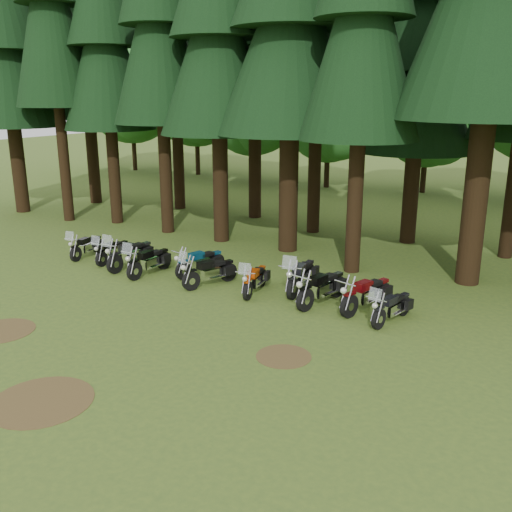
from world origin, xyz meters
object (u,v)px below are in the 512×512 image
(motorcycle_5, at_px, (210,272))
(motorcycle_8, at_px, (322,289))
(motorcycle_6, at_px, (255,280))
(motorcycle_0, at_px, (87,247))
(motorcycle_9, at_px, (367,295))
(motorcycle_10, at_px, (392,308))
(motorcycle_3, at_px, (149,262))
(motorcycle_1, at_px, (113,251))
(motorcycle_7, at_px, (301,277))
(motorcycle_2, at_px, (131,255))
(motorcycle_4, at_px, (201,263))

(motorcycle_5, height_order, motorcycle_8, motorcycle_5)
(motorcycle_5, xyz_separation_m, motorcycle_6, (1.69, 0.14, -0.04))
(motorcycle_0, relative_size, motorcycle_9, 0.88)
(motorcycle_0, bearing_deg, motorcycle_10, -10.67)
(motorcycle_8, bearing_deg, motorcycle_3, -164.29)
(motorcycle_1, height_order, motorcycle_3, motorcycle_3)
(motorcycle_1, relative_size, motorcycle_5, 0.92)
(motorcycle_3, relative_size, motorcycle_7, 0.93)
(motorcycle_2, xyz_separation_m, motorcycle_10, (10.03, -0.26, -0.08))
(motorcycle_2, relative_size, motorcycle_3, 1.06)
(motorcycle_1, xyz_separation_m, motorcycle_6, (6.54, -0.32, 0.02))
(motorcycle_0, distance_m, motorcycle_8, 10.25)
(motorcycle_1, distance_m, motorcycle_10, 11.18)
(motorcycle_2, height_order, motorcycle_3, motorcycle_2)
(motorcycle_2, height_order, motorcycle_5, motorcycle_2)
(motorcycle_0, distance_m, motorcycle_10, 12.58)
(motorcycle_3, height_order, motorcycle_9, motorcycle_3)
(motorcycle_0, bearing_deg, motorcycle_1, -7.94)
(motorcycle_4, bearing_deg, motorcycle_7, 20.01)
(motorcycle_2, distance_m, motorcycle_6, 5.41)
(motorcycle_0, xyz_separation_m, motorcycle_3, (3.66, -0.52, 0.05))
(motorcycle_4, height_order, motorcycle_9, motorcycle_9)
(motorcycle_9, bearing_deg, motorcycle_2, -161.13)
(motorcycle_6, xyz_separation_m, motorcycle_7, (1.24, 0.89, 0.07))
(motorcycle_2, height_order, motorcycle_7, motorcycle_7)
(motorcycle_1, xyz_separation_m, motorcycle_10, (11.17, -0.51, 0.01))
(motorcycle_4, relative_size, motorcycle_7, 0.87)
(motorcycle_1, relative_size, motorcycle_7, 0.82)
(motorcycle_5, xyz_separation_m, motorcycle_8, (4.00, 0.31, 0.03))
(motorcycle_6, height_order, motorcycle_10, motorcycle_6)
(motorcycle_3, height_order, motorcycle_4, motorcycle_3)
(motorcycle_4, relative_size, motorcycle_6, 1.02)
(motorcycle_1, distance_m, motorcycle_2, 1.16)
(motorcycle_1, relative_size, motorcycle_4, 0.95)
(motorcycle_2, bearing_deg, motorcycle_10, 0.96)
(motorcycle_3, distance_m, motorcycle_6, 4.28)
(motorcycle_7, bearing_deg, motorcycle_10, -24.00)
(motorcycle_3, distance_m, motorcycle_9, 7.99)
(motorcycle_4, xyz_separation_m, motorcycle_6, (2.65, -0.68, -0.01))
(motorcycle_3, xyz_separation_m, motorcycle_9, (7.97, 0.54, 0.01))
(motorcycle_1, height_order, motorcycle_4, motorcycle_1)
(motorcycle_2, distance_m, motorcycle_8, 7.72)
(motorcycle_1, xyz_separation_m, motorcycle_8, (8.85, -0.15, 0.08))
(motorcycle_10, bearing_deg, motorcycle_3, -166.75)
(motorcycle_9, bearing_deg, motorcycle_1, -162.71)
(motorcycle_4, relative_size, motorcycle_9, 0.92)
(motorcycle_1, bearing_deg, motorcycle_6, -7.12)
(motorcycle_6, height_order, motorcycle_7, motorcycle_7)
(motorcycle_4, bearing_deg, motorcycle_1, -157.92)
(motorcycle_1, relative_size, motorcycle_9, 0.87)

